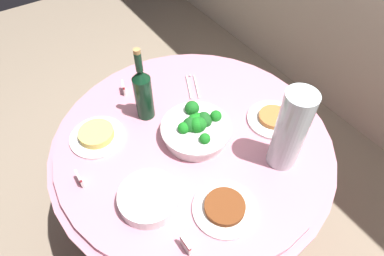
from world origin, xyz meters
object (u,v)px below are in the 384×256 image
Objects in this scene: serving_tongs at (192,86)px; food_plate_peanuts at (273,119)px; broccoli_bowl at (196,128)px; food_plate_noodles at (97,135)px; decorative_fruit_vase at (289,135)px; label_placard_mid at (186,245)px; food_plate_stir_fry at (225,208)px; wine_bottle at (143,92)px; plate_stack at (149,198)px; label_placard_front at (79,178)px; label_placard_rear at (124,87)px.

food_plate_peanuts is at bearing 24.04° from serving_tongs.
food_plate_noodles is at bearing -121.99° from broccoli_bowl.
decorative_fruit_vase reaches higher than food_plate_peanuts.
decorative_fruit_vase is 0.56m from serving_tongs.
food_plate_stir_fry is at bearing 101.98° from label_placard_mid.
wine_bottle reaches higher than broccoli_bowl.
broccoli_bowl is at bearing 58.01° from food_plate_noodles.
decorative_fruit_vase is at bearing 47.87° from food_plate_noodles.
label_placard_mid is at bearing -78.02° from food_plate_stir_fry.
plate_stack is 0.62× the size of wine_bottle.
plate_stack is 3.82× the size of label_placard_front.
plate_stack is 0.95× the size of food_plate_peanuts.
broccoli_bowl is 0.40m from food_plate_noodles.
wine_bottle reaches higher than serving_tongs.
label_placard_rear is at bearing -138.69° from food_plate_peanuts.
label_placard_rear is (-0.35, 0.34, 0.00)m from label_placard_front.
broccoli_bowl is at bearing 84.27° from label_placard_front.
food_plate_peanuts is at bearing 52.46° from wine_bottle.
label_placard_mid is (0.09, -0.49, -0.12)m from decorative_fruit_vase.
decorative_fruit_vase is 1.55× the size of food_plate_stir_fry.
broccoli_bowl is at bearing 117.12° from plate_stack.
label_placard_rear is at bearing 131.26° from food_plate_noodles.
plate_stack is 0.95× the size of food_plate_stir_fry.
food_plate_peanuts is (-0.16, 0.12, -0.14)m from decorative_fruit_vase.
label_placard_rear is at bearing -153.80° from decorative_fruit_vase.
label_placard_front is at bearing -64.73° from wine_bottle.
food_plate_noodles reaches higher than food_plate_stir_fry.
label_placard_mid is at bearing -38.44° from broccoli_bowl.
food_plate_noodles is at bearing -156.44° from food_plate_stir_fry.
broccoli_bowl reaches higher than food_plate_noodles.
food_plate_peanuts reaches higher than serving_tongs.
plate_stack is 0.58m from label_placard_rear.
wine_bottle is at bearing 91.39° from food_plate_noodles.
wine_bottle reaches higher than food_plate_peanuts.
wine_bottle is 0.55m from food_plate_peanuts.
food_plate_peanuts is 4.00× the size of label_placard_mid.
label_placard_front is at bearing -71.41° from serving_tongs.
broccoli_bowl is 0.82× the size of decorative_fruit_vase.
broccoli_bowl is 1.33× the size of plate_stack.
decorative_fruit_vase reaches higher than food_plate_noodles.
wine_bottle is at bearing -152.70° from broccoli_bowl.
food_plate_stir_fry is 4.00× the size of label_placard_rear.
broccoli_bowl reaches higher than label_placard_mid.
serving_tongs is 0.31m from label_placard_rear.
decorative_fruit_vase is at bearing 76.45° from plate_stack.
label_placard_front is at bearing -155.83° from label_placard_mid.
serving_tongs is 2.97× the size of label_placard_mid.
food_plate_stir_fry is 0.52m from label_placard_front.
food_plate_stir_fry is 4.00× the size of label_placard_front.
food_plate_noodles is (-0.37, -0.04, -0.01)m from plate_stack.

